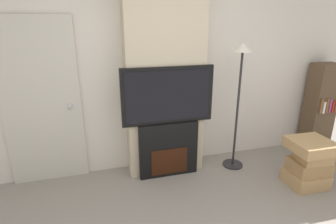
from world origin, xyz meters
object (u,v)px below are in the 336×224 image
at_px(television, 168,96).
at_px(floor_lamp, 240,86).
at_px(bookshelf, 320,107).
at_px(fireplace, 168,149).
at_px(box_stack, 309,163).

bearing_deg(television, floor_lamp, -2.18).
relative_size(floor_lamp, bookshelf, 1.24).
height_order(fireplace, box_stack, fireplace).
bearing_deg(floor_lamp, fireplace, 177.70).
xyz_separation_m(fireplace, television, (0.00, -0.00, 0.71)).
distance_m(television, bookshelf, 2.48).
bearing_deg(bookshelf, box_stack, -136.79).
relative_size(television, box_stack, 1.87).
distance_m(box_stack, bookshelf, 1.27).
relative_size(television, floor_lamp, 0.68).
distance_m(fireplace, floor_lamp, 1.22).
bearing_deg(floor_lamp, television, 177.82).
xyz_separation_m(fireplace, floor_lamp, (0.93, -0.04, 0.78)).
relative_size(fireplace, television, 0.67).
distance_m(fireplace, bookshelf, 2.47).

